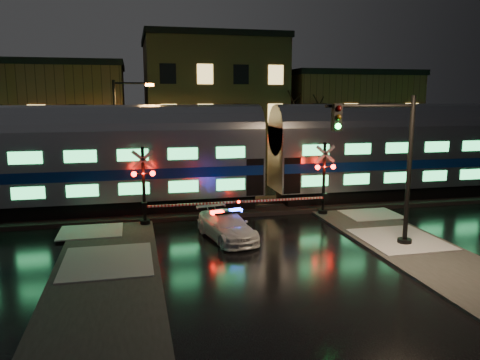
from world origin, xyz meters
name	(u,v)px	position (x,y,z in m)	size (l,w,h in m)	color
ground	(247,233)	(0.00, 0.00, 0.00)	(120.00, 120.00, 0.00)	black
ballast	(227,207)	(0.00, 5.00, 0.12)	(90.00, 4.20, 0.24)	black
sidewalk_left	(103,293)	(-6.50, -6.00, 0.06)	(4.00, 20.00, 0.12)	#2D2D2D
sidewalk_right	(441,263)	(6.50, -6.00, 0.06)	(4.00, 20.00, 0.12)	#2D2D2D
building_left	(41,121)	(-13.00, 22.00, 4.50)	(14.00, 10.00, 9.00)	#523020
building_mid	(211,106)	(2.00, 22.50, 5.75)	(12.00, 11.00, 11.50)	brown
building_right	(341,120)	(15.00, 22.00, 4.25)	(12.00, 10.00, 8.50)	#523020
train	(267,152)	(2.39, 5.00, 3.38)	(51.00, 3.12, 5.92)	black
police_car	(227,226)	(-1.20, -0.76, 0.64)	(2.62, 4.61, 1.41)	white
crossing_signal_right	(318,186)	(4.61, 2.31, 1.71)	(5.82, 0.66, 4.12)	black
crossing_signal_left	(151,194)	(-4.52, 2.31, 1.70)	(5.80, 0.66, 4.11)	black
traffic_light	(388,169)	(5.33, -3.60, 3.55)	(4.32, 0.74, 6.68)	black
streetlight	(120,132)	(-6.10, 9.00, 4.39)	(2.55, 0.27, 7.62)	black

